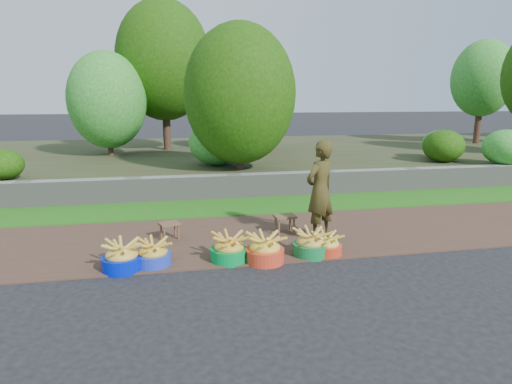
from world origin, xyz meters
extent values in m
plane|color=black|center=(0.00, 0.00, 0.00)|extent=(120.00, 120.00, 0.00)
cube|color=#4A3225|center=(0.00, 1.25, 0.01)|extent=(80.00, 2.50, 0.02)
cube|color=#276C16|center=(0.00, 3.25, 0.02)|extent=(80.00, 1.50, 0.04)
cube|color=gray|center=(0.00, 4.10, 0.28)|extent=(80.00, 0.35, 0.55)
cube|color=#383B21|center=(0.00, 9.00, 0.25)|extent=(80.00, 10.00, 0.50)
cylinder|color=#3F281D|center=(-3.25, 8.58, 0.99)|extent=(0.17, 0.17, 0.98)
ellipsoid|color=green|center=(-3.25, 8.58, 2.19)|extent=(2.35, 2.35, 2.94)
cylinder|color=#3F281D|center=(-1.51, 9.70, 1.51)|extent=(0.26, 0.26, 2.02)
ellipsoid|color=#214F0B|center=(-1.51, 9.70, 3.46)|extent=(3.15, 3.15, 3.94)
cylinder|color=#3F281D|center=(1.67, 8.74, 1.14)|extent=(0.19, 0.19, 1.29)
ellipsoid|color=#214F0B|center=(1.67, 8.74, 2.43)|extent=(2.14, 2.14, 2.68)
cylinder|color=#3F281D|center=(10.43, 9.51, 1.40)|extent=(0.24, 0.24, 1.79)
ellipsoid|color=green|center=(10.43, 9.51, 2.98)|extent=(2.31, 2.31, 2.89)
cylinder|color=#3F281D|center=(0.31, 5.09, 1.01)|extent=(0.17, 0.17, 1.03)
ellipsoid|color=#214F0B|center=(0.31, 5.09, 2.34)|extent=(2.71, 2.71, 3.38)
ellipsoid|color=green|center=(-0.18, 5.90, 1.10)|extent=(1.50, 1.50, 1.20)
ellipsoid|color=#214F0B|center=(6.06, 5.25, 0.95)|extent=(1.12, 1.12, 0.90)
ellipsoid|color=green|center=(6.43, 5.94, 0.92)|extent=(1.04, 1.04, 0.83)
ellipsoid|color=#214F0B|center=(-4.99, 4.74, 0.83)|extent=(0.84, 0.84, 0.67)
ellipsoid|color=green|center=(7.33, 4.42, 0.97)|extent=(1.18, 1.18, 0.94)
cylinder|color=#0017D3|center=(-2.07, 0.21, 0.10)|extent=(0.54, 0.54, 0.19)
ellipsoid|color=gold|center=(-2.07, 0.21, 0.25)|extent=(0.47, 0.47, 0.31)
cylinder|color=#2039C4|center=(-1.67, 0.29, 0.09)|extent=(0.49, 0.49, 0.18)
ellipsoid|color=gold|center=(-1.67, 0.29, 0.23)|extent=(0.43, 0.43, 0.28)
cylinder|color=#008D38|center=(-0.63, 0.26, 0.10)|extent=(0.53, 0.53, 0.19)
ellipsoid|color=gold|center=(-0.63, 0.26, 0.25)|extent=(0.47, 0.47, 0.31)
cylinder|color=red|center=(-0.14, 0.13, 0.10)|extent=(0.54, 0.54, 0.20)
ellipsoid|color=gold|center=(-0.14, 0.13, 0.25)|extent=(0.48, 0.48, 0.31)
cylinder|color=#147937|center=(0.57, 0.25, 0.09)|extent=(0.52, 0.52, 0.19)
ellipsoid|color=gold|center=(0.57, 0.25, 0.24)|extent=(0.46, 0.46, 0.30)
cylinder|color=red|center=(0.81, 0.22, 0.08)|extent=(0.44, 0.44, 0.16)
ellipsoid|color=yellow|center=(0.81, 0.22, 0.20)|extent=(0.39, 0.39, 0.25)
cube|color=brown|center=(-1.45, 1.36, 0.27)|extent=(0.37, 0.32, 0.04)
cylinder|color=brown|center=(-1.54, 1.24, 0.14)|extent=(0.03, 0.03, 0.24)
cylinder|color=brown|center=(-1.31, 1.32, 0.14)|extent=(0.03, 0.03, 0.24)
cylinder|color=brown|center=(-1.59, 1.40, 0.14)|extent=(0.03, 0.03, 0.24)
cylinder|color=brown|center=(-1.37, 1.47, 0.14)|extent=(0.03, 0.03, 0.24)
cube|color=brown|center=(0.46, 1.31, 0.31)|extent=(0.37, 0.29, 0.04)
cylinder|color=brown|center=(0.33, 1.20, 0.15)|extent=(0.04, 0.04, 0.27)
cylinder|color=brown|center=(0.60, 1.22, 0.15)|extent=(0.04, 0.04, 0.27)
cylinder|color=brown|center=(0.32, 1.39, 0.15)|extent=(0.04, 0.04, 0.27)
cylinder|color=brown|center=(0.58, 1.41, 0.15)|extent=(0.04, 0.04, 0.27)
imported|color=black|center=(0.93, 0.92, 0.82)|extent=(0.69, 0.63, 1.59)
camera|label=1|loc=(-1.35, -5.40, 2.26)|focal=30.00mm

